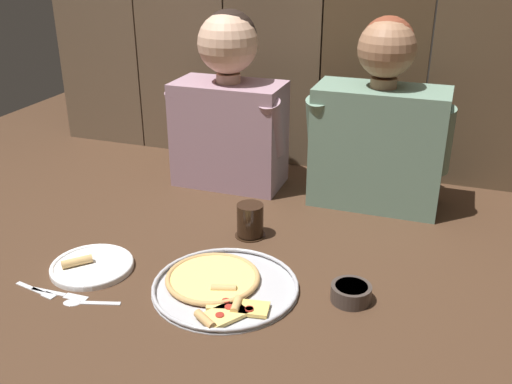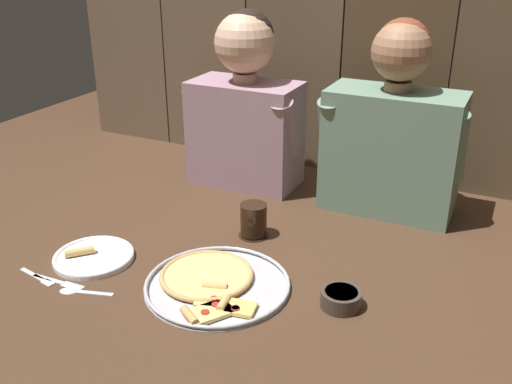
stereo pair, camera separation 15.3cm
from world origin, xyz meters
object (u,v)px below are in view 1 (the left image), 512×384
(dinner_plate, at_px, (92,266))
(diner_right, at_px, (380,125))
(drinking_glass, at_px, (250,221))
(diner_left, at_px, (229,105))
(dipping_bowl, at_px, (351,292))
(pizza_tray, at_px, (221,285))

(dinner_plate, bearing_deg, diner_right, 46.33)
(drinking_glass, distance_m, diner_right, 0.51)
(dinner_plate, bearing_deg, drinking_glass, 43.33)
(diner_left, height_order, diner_right, same)
(dinner_plate, relative_size, dipping_bowl, 2.21)
(diner_left, bearing_deg, pizza_tray, -70.21)
(drinking_glass, relative_size, dipping_bowl, 1.02)
(pizza_tray, relative_size, drinking_glass, 3.66)
(dinner_plate, xyz_separation_m, diner_right, (0.63, 0.66, 0.25))
(pizza_tray, distance_m, dipping_bowl, 0.32)
(dipping_bowl, relative_size, diner_left, 0.17)
(dinner_plate, relative_size, diner_left, 0.37)
(pizza_tray, height_order, dinner_plate, dinner_plate)
(pizza_tray, distance_m, dinner_plate, 0.36)
(dinner_plate, bearing_deg, pizza_tray, 4.98)
(dinner_plate, distance_m, drinking_glass, 0.46)
(drinking_glass, xyz_separation_m, dipping_bowl, (0.34, -0.23, -0.03))
(dinner_plate, relative_size, drinking_glass, 2.17)
(diner_right, bearing_deg, drinking_glass, -130.72)
(pizza_tray, height_order, drinking_glass, drinking_glass)
(pizza_tray, xyz_separation_m, drinking_glass, (-0.02, 0.28, 0.04))
(pizza_tray, relative_size, dinner_plate, 1.69)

